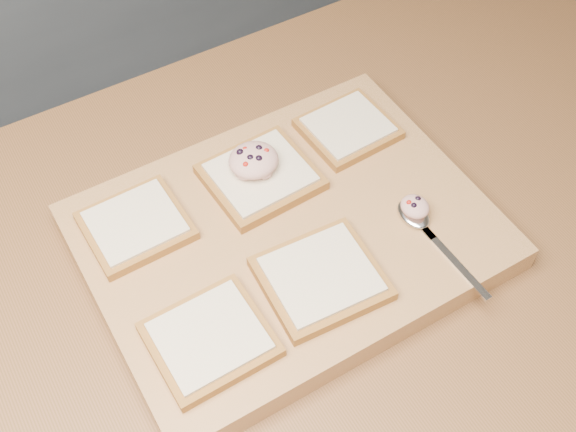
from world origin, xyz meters
name	(u,v)px	position (x,y,z in m)	size (l,w,h in m)	color
island_counter	(249,422)	(0.00, 0.00, 0.45)	(2.00, 0.80, 0.90)	slate
cutting_board	(288,237)	(0.08, 0.01, 0.92)	(0.48, 0.36, 0.04)	#AF784B
bread_far_left	(136,225)	(-0.07, 0.10, 0.95)	(0.12, 0.11, 0.02)	olive
bread_far_center	(261,176)	(0.09, 0.09, 0.95)	(0.14, 0.13, 0.02)	olive
bread_far_right	(348,128)	(0.24, 0.11, 0.95)	(0.12, 0.11, 0.02)	olive
bread_near_left	(210,339)	(-0.07, -0.08, 0.95)	(0.13, 0.12, 0.02)	olive
bread_near_center	(321,278)	(0.08, -0.07, 0.95)	(0.14, 0.13, 0.02)	olive
tuna_salad_dollop	(253,160)	(0.09, 0.10, 0.97)	(0.06, 0.06, 0.03)	#DE9B8E
spoon	(419,221)	(0.22, -0.06, 0.94)	(0.03, 0.16, 0.01)	silver
spoon_salad	(415,206)	(0.22, -0.05, 0.96)	(0.03, 0.04, 0.02)	#DE9B8E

